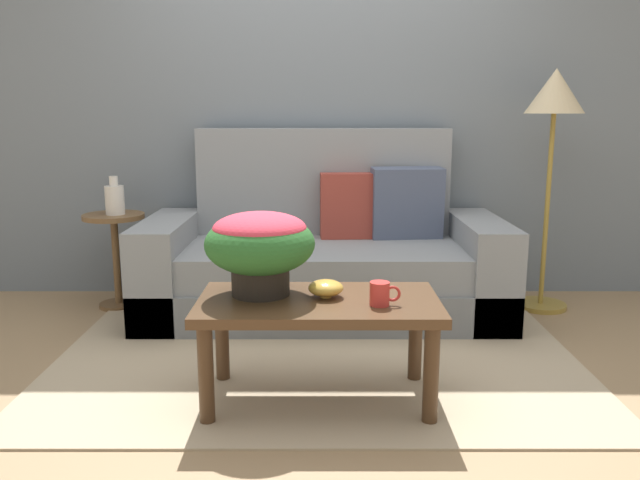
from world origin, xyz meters
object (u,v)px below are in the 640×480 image
Objects in this scene: side_table at (115,243)px; snack_bowl at (325,288)px; coffee_table at (318,315)px; couch at (326,260)px; coffee_mug at (380,294)px; potted_plant at (259,243)px; floor_lamp at (553,114)px; table_vase at (114,199)px.

side_table is 1.86m from snack_bowl.
side_table reaches higher than coffee_table.
snack_bowl is at bearing -90.60° from couch.
potted_plant is at bearing 162.47° from coffee_mug.
coffee_table is at bearing -136.64° from floor_lamp.
couch is at bearing 98.69° from coffee_mug.
side_table is at bearing 133.48° from coffee_table.
snack_bowl is (1.31, -1.32, 0.08)m from side_table.
coffee_mug is (0.25, -0.09, 0.12)m from coffee_table.
coffee_table is at bearing 160.47° from coffee_mug.
side_table is 2.80m from floor_lamp.
snack_bowl is at bearing -8.33° from potted_plant.
floor_lamp is at bearing 43.38° from snack_bowl.
couch reaches higher than coffee_table.
coffee_table is 2.11m from floor_lamp.
couch is at bearing -177.25° from floor_lamp.
couch is at bearing 76.32° from potted_plant.
coffee_table is (-0.04, -1.26, 0.06)m from couch.
couch reaches higher than coffee_mug.
couch is 2.14× the size of coffee_table.
potted_plant is at bearing -51.33° from table_vase.
coffee_table is 1.86m from table_vase.
coffee_table is at bearing -15.45° from potted_plant.
side_table is 2.10m from coffee_mug.
table_vase reaches higher than coffee_mug.
floor_lamp reaches higher than snack_bowl.
coffee_table is 0.39m from potted_plant.
table_vase is at bearing 133.38° from coffee_table.
couch is 1.27m from coffee_table.
floor_lamp is 2.15m from potted_plant.
couch is 1.38m from coffee_mug.
snack_bowl is (0.03, 0.03, 0.11)m from coffee_table.
couch is 1.46× the size of floor_lamp.
snack_bowl is at bearing 152.07° from coffee_mug.
couch is 1.25m from snack_bowl.
potted_plant is at bearing -103.68° from couch.
potted_plant is (-0.29, -1.20, 0.35)m from couch.
couch is 14.46× the size of snack_bowl.
floor_lamp is (1.36, 0.07, 0.89)m from couch.
side_table is 1.28× the size of potted_plant.
table_vase is (-2.67, 0.00, -0.52)m from floor_lamp.
potted_plant reaches higher than coffee_mug.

